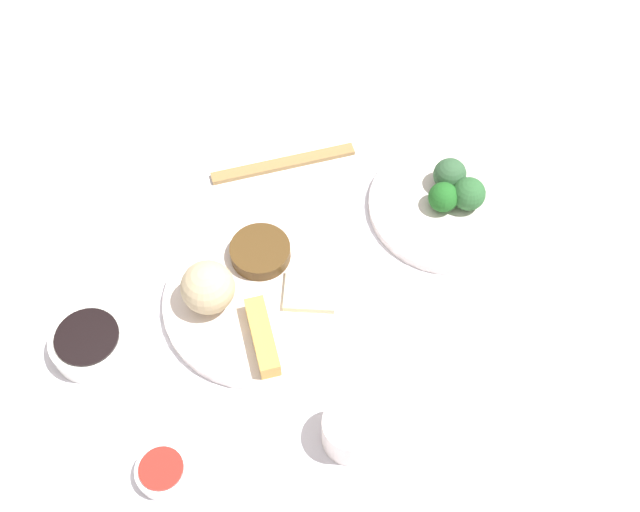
{
  "coord_description": "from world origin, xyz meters",
  "views": [
    {
      "loc": [
        -0.52,
        -0.1,
        0.92
      ],
      "look_at": [
        0.04,
        -0.08,
        0.06
      ],
      "focal_mm": 42.12,
      "sensor_mm": 36.0,
      "label": 1
    }
  ],
  "objects_px": {
    "sauce_ramekin_sweet_and_sour": "(163,472)",
    "chopsticks_pair": "(283,164)",
    "soy_sauce_bowl": "(90,343)",
    "broccoli_plate": "(448,206)",
    "main_plate": "(261,300)",
    "teacup": "(350,431)"
  },
  "relations": [
    {
      "from": "main_plate",
      "to": "teacup",
      "type": "bearing_deg",
      "value": -147.56
    },
    {
      "from": "broccoli_plate",
      "to": "soy_sauce_bowl",
      "type": "distance_m",
      "value": 0.55
    },
    {
      "from": "main_plate",
      "to": "chopsticks_pair",
      "type": "relative_size",
      "value": 1.14
    },
    {
      "from": "chopsticks_pair",
      "to": "soy_sauce_bowl",
      "type": "bearing_deg",
      "value": 143.45
    },
    {
      "from": "main_plate",
      "to": "chopsticks_pair",
      "type": "height_order",
      "value": "main_plate"
    },
    {
      "from": "teacup",
      "to": "chopsticks_pair",
      "type": "xyz_separation_m",
      "value": [
        0.44,
        0.1,
        -0.02
      ]
    },
    {
      "from": "soy_sauce_bowl",
      "to": "broccoli_plate",
      "type": "bearing_deg",
      "value": -63.6
    },
    {
      "from": "sauce_ramekin_sweet_and_sour",
      "to": "broccoli_plate",
      "type": "bearing_deg",
      "value": -42.34
    },
    {
      "from": "broccoli_plate",
      "to": "chopsticks_pair",
      "type": "xyz_separation_m",
      "value": [
        0.08,
        0.25,
        -0.0
      ]
    },
    {
      "from": "sauce_ramekin_sweet_and_sour",
      "to": "chopsticks_pair",
      "type": "height_order",
      "value": "sauce_ramekin_sweet_and_sour"
    },
    {
      "from": "main_plate",
      "to": "chopsticks_pair",
      "type": "xyz_separation_m",
      "value": [
        0.25,
        -0.02,
        -0.0
      ]
    },
    {
      "from": "main_plate",
      "to": "chopsticks_pair",
      "type": "bearing_deg",
      "value": -4.37
    },
    {
      "from": "main_plate",
      "to": "soy_sauce_bowl",
      "type": "distance_m",
      "value": 0.23
    },
    {
      "from": "teacup",
      "to": "chopsticks_pair",
      "type": "relative_size",
      "value": 0.3
    },
    {
      "from": "sauce_ramekin_sweet_and_sour",
      "to": "chopsticks_pair",
      "type": "bearing_deg",
      "value": -14.0
    },
    {
      "from": "broccoli_plate",
      "to": "soy_sauce_bowl",
      "type": "relative_size",
      "value": 2.33
    },
    {
      "from": "sauce_ramekin_sweet_and_sour",
      "to": "chopsticks_pair",
      "type": "xyz_separation_m",
      "value": [
        0.49,
        -0.12,
        -0.01
      ]
    },
    {
      "from": "main_plate",
      "to": "broccoli_plate",
      "type": "height_order",
      "value": "main_plate"
    },
    {
      "from": "broccoli_plate",
      "to": "main_plate",
      "type": "bearing_deg",
      "value": 121.97
    },
    {
      "from": "broccoli_plate",
      "to": "soy_sauce_bowl",
      "type": "xyz_separation_m",
      "value": [
        -0.24,
        0.49,
        0.01
      ]
    },
    {
      "from": "soy_sauce_bowl",
      "to": "teacup",
      "type": "height_order",
      "value": "teacup"
    },
    {
      "from": "main_plate",
      "to": "broccoli_plate",
      "type": "xyz_separation_m",
      "value": [
        0.17,
        -0.27,
        -0.0
      ]
    }
  ]
}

